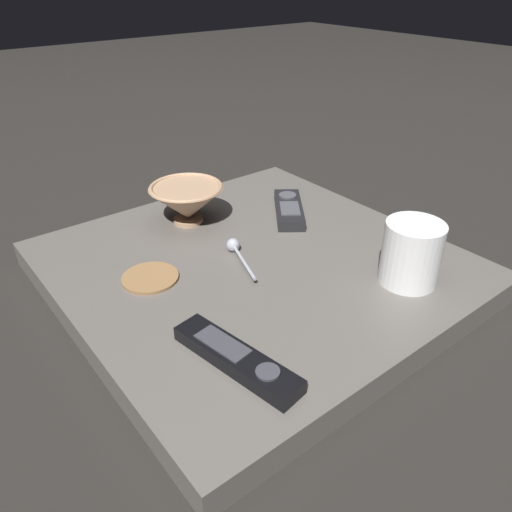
% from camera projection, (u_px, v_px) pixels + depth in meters
% --- Properties ---
extents(ground_plane, '(6.00, 6.00, 0.00)m').
position_uv_depth(ground_plane, '(255.00, 280.00, 0.86)').
color(ground_plane, black).
extents(table, '(0.62, 0.61, 0.04)m').
position_uv_depth(table, '(255.00, 270.00, 0.85)').
color(table, '#5B5651').
rests_on(table, ground).
extents(cereal_bowl, '(0.14, 0.14, 0.08)m').
position_uv_depth(cereal_bowl, '(187.00, 202.00, 0.93)').
color(cereal_bowl, tan).
rests_on(cereal_bowl, table).
extents(coffee_mug, '(0.09, 0.09, 0.10)m').
position_uv_depth(coffee_mug, '(411.00, 253.00, 0.75)').
color(coffee_mug, white).
rests_on(coffee_mug, table).
extents(teaspoon, '(0.12, 0.05, 0.02)m').
position_uv_depth(teaspoon, '(235.00, 248.00, 0.84)').
color(teaspoon, '#A3A5B2').
rests_on(teaspoon, table).
extents(tv_remote_near, '(0.19, 0.07, 0.02)m').
position_uv_depth(tv_remote_near, '(236.00, 358.00, 0.61)').
color(tv_remote_near, black).
rests_on(tv_remote_near, table).
extents(tv_remote_far, '(0.15, 0.13, 0.02)m').
position_uv_depth(tv_remote_far, '(289.00, 209.00, 0.98)').
color(tv_remote_far, black).
rests_on(tv_remote_far, table).
extents(drink_coaster, '(0.09, 0.09, 0.01)m').
position_uv_depth(drink_coaster, '(150.00, 278.00, 0.78)').
color(drink_coaster, olive).
rests_on(drink_coaster, table).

